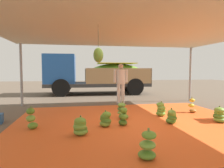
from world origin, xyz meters
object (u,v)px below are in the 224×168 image
at_px(banana_bunch_5, 122,111).
at_px(banana_bunch_9, 172,117).
at_px(banana_bunch_0, 192,106).
at_px(banana_bunch_10, 80,127).
at_px(banana_bunch_11, 161,110).
at_px(banana_bunch_1, 123,117).
at_px(banana_bunch_4, 105,119).
at_px(banana_bunch_7, 31,119).
at_px(banana_bunch_3, 219,115).
at_px(worker_0, 121,80).
at_px(cargo_truck_main, 94,74).
at_px(banana_bunch_8, 148,146).

xyz_separation_m(banana_bunch_5, banana_bunch_9, (1.21, -0.77, -0.04)).
bearing_deg(banana_bunch_0, banana_bunch_10, -156.14).
bearing_deg(banana_bunch_11, banana_bunch_1, -149.36).
distance_m(banana_bunch_1, banana_bunch_10, 1.27).
bearing_deg(banana_bunch_4, banana_bunch_7, 176.62).
distance_m(banana_bunch_0, banana_bunch_3, 1.29).
height_order(banana_bunch_3, banana_bunch_4, banana_bunch_3).
xyz_separation_m(banana_bunch_3, banana_bunch_5, (-2.61, 0.88, 0.02)).
bearing_deg(worker_0, banana_bunch_9, -80.37).
bearing_deg(banana_bunch_11, banana_bunch_9, -96.03).
bearing_deg(worker_0, cargo_truck_main, 102.45).
distance_m(banana_bunch_4, banana_bunch_7, 1.85).
bearing_deg(banana_bunch_3, banana_bunch_5, 161.41).
distance_m(banana_bunch_10, worker_0, 4.60).
bearing_deg(banana_bunch_10, banana_bunch_9, 11.88).
distance_m(banana_bunch_7, banana_bunch_8, 3.07).
bearing_deg(banana_bunch_3, banana_bunch_7, 177.04).
bearing_deg(banana_bunch_1, banana_bunch_3, -3.08).
bearing_deg(banana_bunch_5, banana_bunch_0, 9.18).
bearing_deg(banana_bunch_11, banana_bunch_4, -156.16).
height_order(banana_bunch_8, banana_bunch_10, banana_bunch_8).
bearing_deg(banana_bunch_11, banana_bunch_0, 12.72).
distance_m(banana_bunch_1, banana_bunch_4, 0.48).
relative_size(banana_bunch_0, banana_bunch_10, 1.23).
relative_size(cargo_truck_main, worker_0, 3.59).
distance_m(banana_bunch_3, banana_bunch_9, 1.40).
relative_size(banana_bunch_0, banana_bunch_5, 1.02).
bearing_deg(banana_bunch_9, banana_bunch_7, 177.57).
bearing_deg(banana_bunch_4, banana_bunch_8, -78.33).
bearing_deg(banana_bunch_0, banana_bunch_3, -89.07).
bearing_deg(banana_bunch_3, banana_bunch_8, -147.16).
xyz_separation_m(banana_bunch_3, banana_bunch_9, (-1.40, 0.11, -0.02)).
relative_size(banana_bunch_4, banana_bunch_5, 0.80).
distance_m(banana_bunch_0, banana_bunch_9, 1.82).
height_order(banana_bunch_8, worker_0, worker_0).
bearing_deg(banana_bunch_7, banana_bunch_4, -3.38).
height_order(banana_bunch_1, banana_bunch_3, banana_bunch_1).
relative_size(banana_bunch_5, banana_bunch_9, 1.25).
bearing_deg(banana_bunch_1, banana_bunch_8, -92.07).
relative_size(banana_bunch_7, cargo_truck_main, 0.09).
bearing_deg(banana_bunch_8, worker_0, 81.62).
xyz_separation_m(banana_bunch_7, worker_0, (3.07, 3.44, 0.78)).
bearing_deg(banana_bunch_4, banana_bunch_5, 49.17).
relative_size(banana_bunch_4, worker_0, 0.24).
xyz_separation_m(banana_bunch_8, banana_bunch_11, (1.52, 2.83, -0.01)).
distance_m(banana_bunch_4, banana_bunch_10, 0.87).
xyz_separation_m(banana_bunch_10, banana_bunch_11, (2.59, 1.42, 0.01)).
distance_m(banana_bunch_8, banana_bunch_9, 2.40).
xyz_separation_m(banana_bunch_8, banana_bunch_9, (1.42, 1.93, -0.03)).
xyz_separation_m(banana_bunch_1, banana_bunch_9, (1.35, -0.04, -0.04)).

